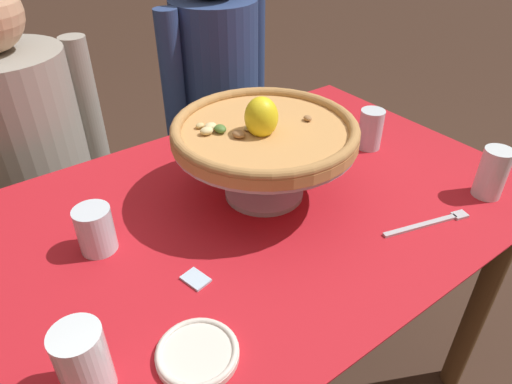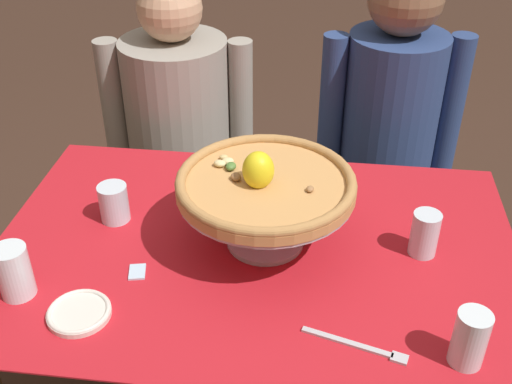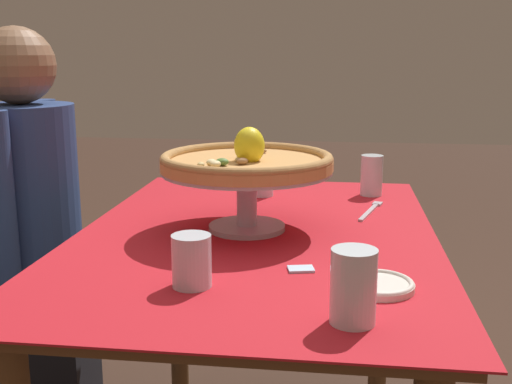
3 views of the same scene
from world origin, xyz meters
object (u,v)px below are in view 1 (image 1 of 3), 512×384
(water_glass_front_left, at_px, (84,365))
(dinner_fork, at_px, (431,223))
(water_glass_front_right, at_px, (491,176))
(pizza, at_px, (264,130))
(diner_right, at_px, (219,113))
(side_plate, at_px, (197,353))
(water_glass_side_left, at_px, (96,232))
(sugar_packet, at_px, (196,279))
(diner_left, at_px, (36,180))
(water_glass_side_right, at_px, (370,132))
(pizza_stand, at_px, (264,155))

(water_glass_front_left, bearing_deg, dinner_fork, -5.02)
(water_glass_front_left, distance_m, water_glass_front_right, 0.92)
(pizza, relative_size, diner_right, 0.32)
(side_plate, height_order, diner_right, diner_right)
(side_plate, bearing_deg, water_glass_front_left, 162.26)
(water_glass_side_left, xyz_separation_m, diner_right, (0.71, 0.68, -0.21))
(water_glass_front_right, height_order, diner_right, diner_right)
(water_glass_front_left, xyz_separation_m, sugar_packet, (0.23, 0.09, -0.05))
(sugar_packet, bearing_deg, water_glass_side_left, 119.82)
(side_plate, distance_m, diner_left, 1.00)
(water_glass_side_right, bearing_deg, dinner_fork, -115.10)
(side_plate, bearing_deg, pizza_stand, 39.41)
(pizza_stand, relative_size, water_glass_side_left, 4.16)
(pizza, relative_size, water_glass_front_right, 3.39)
(water_glass_front_left, height_order, water_glass_side_left, water_glass_front_left)
(diner_left, bearing_deg, dinner_fork, -59.20)
(dinner_fork, bearing_deg, diner_right, 83.71)
(water_glass_front_right, height_order, sugar_packet, water_glass_front_right)
(pizza_stand, height_order, water_glass_side_left, pizza_stand)
(water_glass_front_left, distance_m, diner_right, 1.30)
(pizza_stand, bearing_deg, water_glass_side_right, 1.02)
(water_glass_side_left, xyz_separation_m, sugar_packet, (0.11, -0.19, -0.04))
(pizza_stand, height_order, water_glass_side_right, pizza_stand)
(dinner_fork, bearing_deg, pizza_stand, 125.82)
(water_glass_front_left, xyz_separation_m, diner_left, (0.12, 0.94, -0.24))
(water_glass_front_right, bearing_deg, diner_left, 128.11)
(pizza_stand, relative_size, water_glass_side_right, 3.69)
(pizza_stand, relative_size, pizza, 0.99)
(dinner_fork, relative_size, sugar_packet, 4.15)
(water_glass_side_right, bearing_deg, water_glass_front_right, -81.12)
(water_glass_front_right, height_order, dinner_fork, water_glass_front_right)
(water_glass_front_left, bearing_deg, sugar_packet, 22.26)
(water_glass_side_left, bearing_deg, pizza, -6.90)
(pizza_stand, height_order, sugar_packet, pizza_stand)
(side_plate, bearing_deg, water_glass_side_right, 22.40)
(water_glass_side_left, bearing_deg, diner_right, 43.75)
(diner_right, bearing_deg, water_glass_side_right, -87.50)
(diner_right, bearing_deg, water_glass_front_left, -130.77)
(side_plate, relative_size, diner_left, 0.11)
(dinner_fork, relative_size, diner_right, 0.17)
(water_glass_side_right, distance_m, side_plate, 0.77)
(dinner_fork, height_order, sugar_packet, dinner_fork)
(water_glass_front_right, distance_m, dinner_fork, 0.20)
(water_glass_front_left, xyz_separation_m, water_glass_side_right, (0.87, 0.25, -0.01))
(pizza_stand, bearing_deg, dinner_fork, -54.18)
(water_glass_side_left, distance_m, diner_left, 0.69)
(pizza_stand, distance_m, dinner_fork, 0.39)
(pizza_stand, height_order, pizza, pizza)
(water_glass_side_left, relative_size, side_plate, 0.74)
(pizza_stand, xyz_separation_m, diner_left, (-0.38, 0.70, -0.29))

